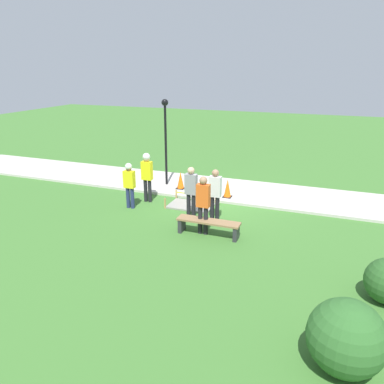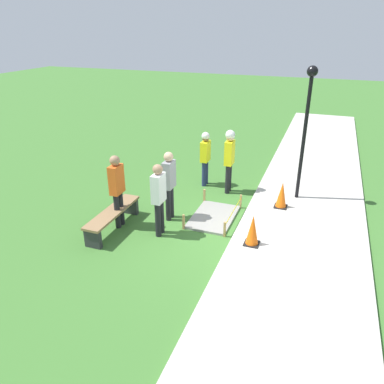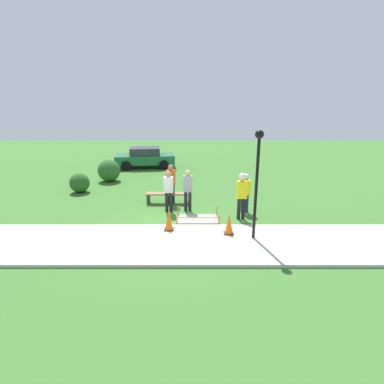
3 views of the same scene
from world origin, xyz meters
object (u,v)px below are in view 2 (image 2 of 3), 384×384
Objects in this scene: traffic_cone_far_patch at (282,195)px; bystander_in_orange_shirt at (117,187)px; worker_assistant at (229,155)px; bystander_in_gray_shirt at (159,196)px; bystander_in_white_shirt at (169,182)px; park_bench at (113,216)px; worker_supervisor at (205,154)px; lamppost_near at (307,114)px; traffic_cone_near_patch at (253,230)px.

bystander_in_orange_shirt is at bearing 121.60° from traffic_cone_far_patch.
bystander_in_orange_shirt is (-2.94, 2.01, -0.10)m from worker_assistant.
bystander_in_gray_shirt is 0.99× the size of bystander_in_white_shirt.
park_bench is 3.71m from worker_supervisor.
bystander_in_orange_shirt reaches higher than worker_supervisor.
lamppost_near reaches higher than bystander_in_gray_shirt.
traffic_cone_near_patch is at bearing 166.68° from lamppost_near.
bystander_in_gray_shirt reaches higher than park_bench.
traffic_cone_near_patch is 1.01× the size of traffic_cone_far_patch.
bystander_in_gray_shirt is at bearing -173.82° from bystander_in_white_shirt.
worker_assistant is at bearing 25.12° from traffic_cone_near_patch.
park_bench is at bearing 132.02° from bystander_in_white_shirt.
lamppost_near is (3.26, -4.08, 2.13)m from park_bench.
lamppost_near is at bearing -23.21° from traffic_cone_far_patch.
bystander_in_orange_shirt is 1.02× the size of bystander_in_white_shirt.
bystander_in_orange_shirt is at bearing -17.83° from park_bench.
bystander_in_white_shirt reaches higher than traffic_cone_near_patch.
bystander_in_orange_shirt reaches higher than bystander_in_gray_shirt.
worker_assistant is 1.03× the size of bystander_in_orange_shirt.
bystander_in_orange_shirt is (-3.24, 1.18, 0.06)m from worker_supervisor.
lamppost_near is at bearing -43.17° from bystander_in_gray_shirt.
bystander_in_orange_shirt is at bearing 160.02° from worker_supervisor.
park_bench is 0.74m from bystander_in_orange_shirt.
park_bench is at bearing 162.17° from bystander_in_orange_shirt.
park_bench is at bearing 128.60° from lamppost_near.
worker_supervisor is 0.90m from worker_assistant.
worker_assistant reaches higher than traffic_cone_near_patch.
bystander_in_orange_shirt is at bearing 127.28° from lamppost_near.
bystander_in_orange_shirt is 0.51× the size of lamppost_near.
traffic_cone_near_patch is 0.37× the size of park_bench.
worker_assistant is at bearing -16.66° from bystander_in_gray_shirt.
traffic_cone_near_patch reaches higher than park_bench.
park_bench is 1.62m from bystander_in_white_shirt.
worker_supervisor is (3.10, 2.15, 0.54)m from traffic_cone_near_patch.
bystander_in_orange_shirt is (-0.14, 3.33, 0.61)m from traffic_cone_near_patch.
worker_supervisor is 0.47× the size of lamppost_near.
park_bench is at bearing 123.35° from traffic_cone_far_patch.
worker_supervisor is at bearing -19.98° from bystander_in_orange_shirt.
park_bench is 5.64m from lamppost_near.
lamppost_near is (0.80, -0.34, 2.04)m from traffic_cone_far_patch.
park_bench is at bearing 95.64° from traffic_cone_near_patch.
park_bench is 1.06× the size of bystander_in_orange_shirt.
worker_assistant is at bearing -109.34° from worker_supervisor.
bystander_in_white_shirt reaches higher than worker_supervisor.
worker_assistant is 3.57m from bystander_in_orange_shirt.
traffic_cone_far_patch is at bearing -60.86° from bystander_in_white_shirt.
traffic_cone_far_patch is 4.48m from park_bench.
bystander_in_orange_shirt is (0.20, -0.06, 0.71)m from park_bench.
bystander_in_white_shirt is at bearing 155.58° from worker_assistant.
traffic_cone_far_patch is 3.08m from bystander_in_white_shirt.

